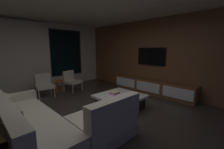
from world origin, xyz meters
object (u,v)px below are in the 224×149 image
(book_stack_on_coffee_table, at_px, (115,93))
(media_console, at_px, (152,87))
(accent_chair_near_window, at_px, (71,80))
(sectional_couch, at_px, (49,124))
(accent_chair_by_curtain, at_px, (44,84))
(side_stool, at_px, (59,83))
(coffee_table, at_px, (120,101))
(mounted_tv, at_px, (151,56))

(book_stack_on_coffee_table, bearing_deg, media_console, -4.55)
(book_stack_on_coffee_table, xyz_separation_m, accent_chair_near_window, (-0.09, 2.29, 0.04))
(media_console, bearing_deg, sectional_couch, -177.83)
(accent_chair_by_curtain, distance_m, side_stool, 0.55)
(sectional_couch, distance_m, coffee_table, 1.99)
(sectional_couch, xyz_separation_m, mounted_tv, (3.95, 0.34, 1.06))
(coffee_table, bearing_deg, sectional_couch, -177.46)
(coffee_table, height_order, side_stool, side_stool)
(sectional_couch, height_order, book_stack_on_coffee_table, sectional_couch)
(side_stool, bearing_deg, coffee_table, -77.12)
(media_console, distance_m, mounted_tv, 1.13)
(book_stack_on_coffee_table, distance_m, media_console, 1.81)
(coffee_table, distance_m, media_console, 1.79)
(sectional_couch, distance_m, mounted_tv, 4.10)
(accent_chair_near_window, bearing_deg, sectional_couch, -126.12)
(accent_chair_by_curtain, bearing_deg, media_console, -39.96)
(sectional_couch, xyz_separation_m, book_stack_on_coffee_table, (1.96, 0.29, 0.11))
(mounted_tv, bearing_deg, book_stack_on_coffee_table, -178.43)
(sectional_couch, bearing_deg, side_stool, 62.24)
(sectional_couch, relative_size, mounted_tv, 2.23)
(book_stack_on_coffee_table, relative_size, side_stool, 0.57)
(side_stool, bearing_deg, accent_chair_by_curtain, -172.91)
(accent_chair_near_window, distance_m, side_stool, 0.49)
(sectional_couch, bearing_deg, accent_chair_by_curtain, 71.74)
(accent_chair_near_window, xyz_separation_m, side_stool, (-0.48, 0.08, -0.06))
(book_stack_on_coffee_table, relative_size, mounted_tv, 0.23)
(side_stool, relative_size, media_console, 0.15)
(accent_chair_near_window, relative_size, side_stool, 1.70)
(media_console, bearing_deg, book_stack_on_coffee_table, 175.45)
(coffee_table, relative_size, accent_chair_near_window, 1.49)
(media_console, bearing_deg, accent_chair_near_window, 127.90)
(accent_chair_near_window, height_order, accent_chair_by_curtain, same)
(accent_chair_by_curtain, xyz_separation_m, media_console, (2.91, -2.44, -0.18))
(side_stool, distance_m, media_console, 3.45)
(media_console, bearing_deg, coffee_table, -178.25)
(coffee_table, distance_m, accent_chair_near_window, 2.50)
(accent_chair_near_window, height_order, side_stool, accent_chair_near_window)
(side_stool, xyz_separation_m, mounted_tv, (2.55, -2.31, 0.98))
(coffee_table, distance_m, side_stool, 2.64)
(sectional_couch, height_order, accent_chair_near_window, sectional_couch)
(accent_chair_near_window, height_order, mounted_tv, mounted_tv)
(side_stool, bearing_deg, mounted_tv, -42.17)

